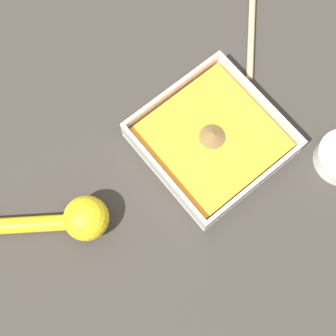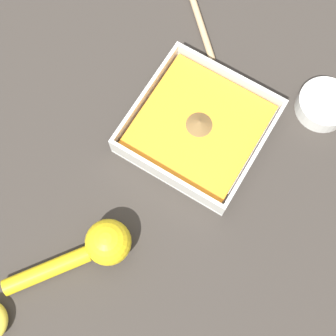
# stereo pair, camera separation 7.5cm
# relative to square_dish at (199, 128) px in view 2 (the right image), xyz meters

# --- Properties ---
(ground_plane) EXTENTS (4.00, 4.00, 0.00)m
(ground_plane) POSITION_rel_square_dish_xyz_m (0.01, -0.04, -0.02)
(ground_plane) COLOR #332D28
(square_dish) EXTENTS (0.21, 0.21, 0.05)m
(square_dish) POSITION_rel_square_dish_xyz_m (0.00, 0.00, 0.00)
(square_dish) COLOR silver
(square_dish) RESTS_ON ground_plane
(spice_bowl) EXTENTS (0.09, 0.09, 0.03)m
(spice_bowl) POSITION_rel_square_dish_xyz_m (0.15, -0.16, -0.00)
(spice_bowl) COLOR silver
(spice_bowl) RESTS_ON ground_plane
(lemon_squeezer) EXTENTS (0.18, 0.15, 0.07)m
(lemon_squeezer) POSITION_rel_square_dish_xyz_m (-0.26, 0.03, 0.01)
(lemon_squeezer) COLOR yellow
(lemon_squeezer) RESTS_ON ground_plane
(wooden_spoon) EXTENTS (0.16, 0.17, 0.01)m
(wooden_spoon) POSITION_rel_square_dish_xyz_m (0.21, 0.13, -0.01)
(wooden_spoon) COLOR tan
(wooden_spoon) RESTS_ON ground_plane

